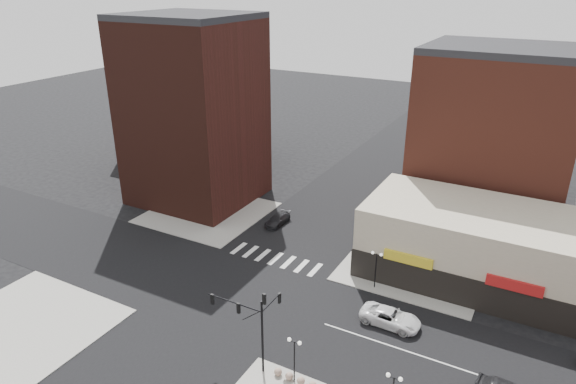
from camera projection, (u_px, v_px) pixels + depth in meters
The scene contains 15 objects.
ground at pixel (236, 295), 52.66m from camera, with size 240.00×240.00×0.00m, color black.
road_ew at pixel (236, 295), 52.66m from camera, with size 200.00×14.00×0.02m, color black.
road_ns at pixel (236, 295), 52.66m from camera, with size 14.00×200.00×0.02m, color black.
sidewalk_nw at pixel (208, 212), 70.76m from camera, with size 15.00×15.00×0.12m, color gray.
sidewalk_ne at pixel (415, 265), 57.93m from camera, with size 15.00×15.00×0.12m, color gray.
sidewalk_sw at pixel (18, 330), 47.34m from camera, with size 15.00×15.00×0.12m, color gray.
building_nw at pixel (194, 114), 71.12m from camera, with size 16.00×15.00×25.00m, color #391912.
building_nw_low at pixel (193, 122), 91.92m from camera, with size 20.00×18.00×12.00m, color #391912.
building_ne_midrise at pixel (493, 143), 63.78m from camera, with size 18.00×15.00×22.00m, color brown.
building_ne_row at pixel (480, 252), 54.20m from camera, with size 24.20×12.20×8.00m.
traffic_signal at pixel (254, 317), 41.20m from camera, with size 5.59×3.09×7.77m.
street_lamp_se_a at pixel (294, 350), 40.05m from camera, with size 1.22×0.32×4.16m.
street_lamp_ne at pixel (376, 261), 52.53m from camera, with size 1.22×0.32×4.16m.
white_suv at pixel (390, 317), 47.90m from camera, with size 2.60×5.65×1.57m, color silver.
dark_sedan_north at pixel (278, 220), 67.28m from camera, with size 1.83×4.50×1.31m, color black.
Camera 1 is at (25.96, -36.35, 30.30)m, focal length 32.00 mm.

